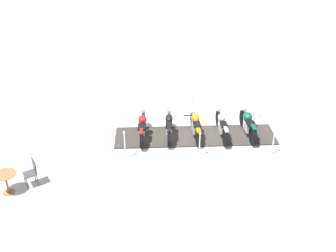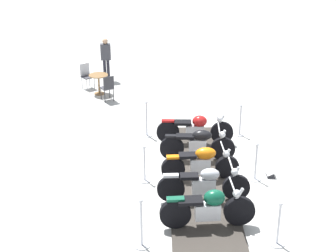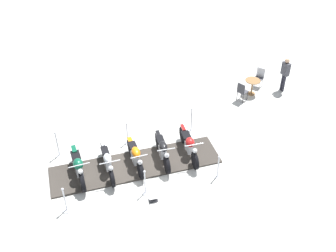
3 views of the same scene
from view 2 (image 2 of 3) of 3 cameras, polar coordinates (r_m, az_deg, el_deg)
The scene contains 18 objects.
ground_plane at distance 13.47m, azimuth 3.57°, elevation -6.02°, with size 80.00×80.00×0.00m, color silver.
display_platform at distance 13.46m, azimuth 3.57°, elevation -5.92°, with size 6.41×1.60×0.06m, color #38332D.
motorcycle_forest at distance 11.42m, azimuth 4.56°, elevation -9.04°, with size 2.05×0.94×1.02m.
motorcycle_chrome at distance 12.32m, azimuth 4.16°, elevation -6.44°, with size 2.18×0.92×0.98m.
motorcycle_copper at distance 13.23m, azimuth 3.76°, elevation -4.10°, with size 1.97×0.85×0.91m.
motorcycle_black at distance 14.14m, azimuth 3.41°, elevation -2.01°, with size 2.06×0.75×0.99m.
motorcycle_maroon at distance 15.09m, azimuth 3.15°, elevation -0.24°, with size 2.23×0.81×0.99m.
stanchion_right_front at distance 11.26m, azimuth 12.16°, elevation -11.44°, with size 0.34×0.34×1.05m.
stanchion_left_front at distance 10.96m, azimuth -2.97°, elevation -11.70°, with size 0.35×0.35×1.15m.
stanchion_left_rear at distance 15.69m, azimuth -2.40°, elevation 0.11°, with size 0.34×0.34×1.15m.
stanchion_right_rear at distance 15.88m, azimuth 8.05°, elevation 0.20°, with size 0.28×0.28×1.02m.
stanchion_right_mid at distance 13.49m, azimuth 9.74°, elevation -4.62°, with size 0.32×0.32×1.06m.
stanchion_left_mid at distance 13.29m, azimuth -2.62°, elevation -4.96°, with size 0.35×0.35×1.01m.
info_placard at distance 13.86m, azimuth 11.34°, elevation -5.29°, with size 0.28×0.36×0.19m.
cafe_table at distance 19.19m, azimuth -7.74°, elevation 5.14°, with size 0.71×0.71×0.75m.
cafe_chair_near_table at distance 18.48m, azimuth -6.74°, elevation 4.38°, with size 0.57×0.57×0.95m.
cafe_chair_across_table at distance 19.86m, azimuth -9.07°, elevation 5.69°, with size 0.56×0.56×0.96m.
bystander_person at distance 20.51m, azimuth -6.95°, elevation 7.81°, with size 0.45×0.35×1.72m.
Camera 2 is at (2.12, -11.44, 6.80)m, focal length 54.67 mm.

